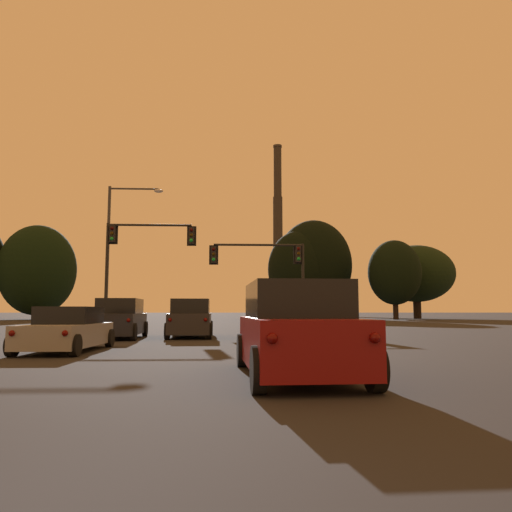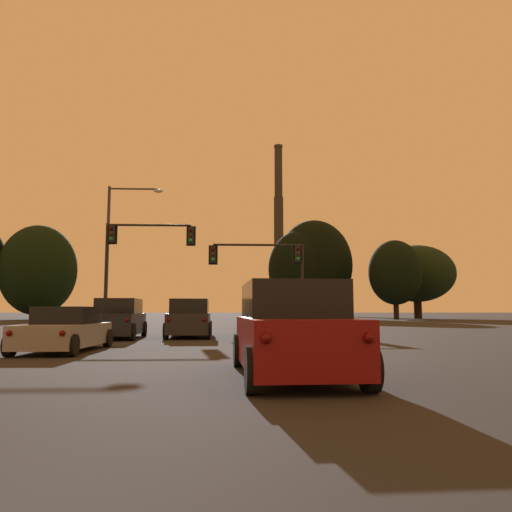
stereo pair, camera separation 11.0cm
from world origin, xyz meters
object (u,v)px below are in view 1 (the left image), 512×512
object	(u,v)px
suv_left_lane_front	(120,319)
smokestack	(278,247)
traffic_light_overhead_left	(136,249)
street_lamp	(116,242)
suv_right_lane_third	(296,331)
suv_center_lane_front	(191,319)
sedan_left_lane_second	(68,330)
sedan_right_lane_front	(270,324)
traffic_light_overhead_right	(271,263)

from	to	relation	value
suv_left_lane_front	smokestack	bearing A→B (deg)	79.09
traffic_light_overhead_left	street_lamp	world-z (taller)	street_lamp
suv_right_lane_third	suv_center_lane_front	xyz separation A→B (m)	(-3.24, 14.85, 0.00)
sedan_left_lane_second	sedan_right_lane_front	xyz separation A→B (m)	(7.07, 6.77, 0.00)
sedan_right_lane_front	street_lamp	distance (m)	15.31
suv_left_lane_front	street_lamp	xyz separation A→B (m)	(-2.57, 10.00, 5.06)
sedan_left_lane_second	smokestack	distance (m)	151.56
suv_center_lane_front	smokestack	size ratio (longest dim) A/B	0.09
sedan_left_lane_second	sedan_right_lane_front	world-z (taller)	same
sedan_right_lane_front	smokestack	distance (m)	144.08
sedan_right_lane_front	sedan_left_lane_second	bearing A→B (deg)	-136.50
traffic_light_overhead_right	street_lamp	size ratio (longest dim) A/B	0.63
sedan_left_lane_second	suv_center_lane_front	xyz separation A→B (m)	(3.29, 8.27, 0.23)
sedan_left_lane_second	sedan_right_lane_front	distance (m)	9.79
sedan_right_lane_front	street_lamp	xyz separation A→B (m)	(-9.61, 10.67, 5.29)
sedan_left_lane_second	traffic_light_overhead_left	world-z (taller)	traffic_light_overhead_left
street_lamp	smokestack	xyz separation A→B (m)	(23.52, 131.06, 16.57)
suv_left_lane_front	traffic_light_overhead_left	xyz separation A→B (m)	(-0.65, 6.94, 4.21)
suv_center_lane_front	suv_right_lane_third	bearing A→B (deg)	-79.01
sedan_right_lane_front	smokestack	world-z (taller)	smokestack
sedan_left_lane_second	street_lamp	world-z (taller)	street_lamp
traffic_light_overhead_left	street_lamp	distance (m)	3.71
suv_left_lane_front	traffic_light_overhead_left	bearing A→B (deg)	92.88
suv_center_lane_front	street_lamp	world-z (taller)	street_lamp
suv_right_lane_third	sedan_right_lane_front	bearing A→B (deg)	85.23
suv_right_lane_third	traffic_light_overhead_right	distance (m)	21.85
suv_left_lane_front	street_lamp	distance (m)	11.50
sedan_right_lane_front	suv_center_lane_front	xyz separation A→B (m)	(-3.78, 1.50, 0.23)
suv_center_lane_front	traffic_light_overhead_right	bearing A→B (deg)	54.87
street_lamp	traffic_light_overhead_left	bearing A→B (deg)	-57.91
traffic_light_overhead_left	smokestack	distance (m)	136.96
suv_center_lane_front	traffic_light_overhead_right	world-z (taller)	traffic_light_overhead_right
sedan_right_lane_front	suv_right_lane_third	bearing A→B (deg)	-92.56
suv_left_lane_front	traffic_light_overhead_left	world-z (taller)	traffic_light_overhead_left
traffic_light_overhead_left	smokestack	xyz separation A→B (m)	(21.60, 134.12, 17.42)
suv_center_lane_front	sedan_right_lane_front	bearing A→B (deg)	-23.01
suv_right_lane_third	smokestack	bearing A→B (deg)	82.22
sedan_right_lane_front	smokestack	bearing A→B (deg)	84.15
suv_center_lane_front	sedan_left_lane_second	bearing A→B (deg)	-113.03
sedan_left_lane_second	suv_left_lane_front	distance (m)	7.44
sedan_left_lane_second	street_lamp	bearing A→B (deg)	99.13
suv_left_lane_front	suv_right_lane_third	distance (m)	15.45
suv_right_lane_third	traffic_light_overhead_right	size ratio (longest dim) A/B	0.81
sedan_right_lane_front	suv_right_lane_third	size ratio (longest dim) A/B	0.95
sedan_right_lane_front	traffic_light_overhead_right	size ratio (longest dim) A/B	0.76
traffic_light_overhead_right	street_lamp	distance (m)	10.74
suv_center_lane_front	traffic_light_overhead_right	xyz separation A→B (m)	(4.49, 6.70, 3.39)
street_lamp	traffic_light_overhead_right	bearing A→B (deg)	-13.45
traffic_light_overhead_right	sedan_right_lane_front	bearing A→B (deg)	-94.95
sedan_left_lane_second	traffic_light_overhead_right	bearing A→B (deg)	63.39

